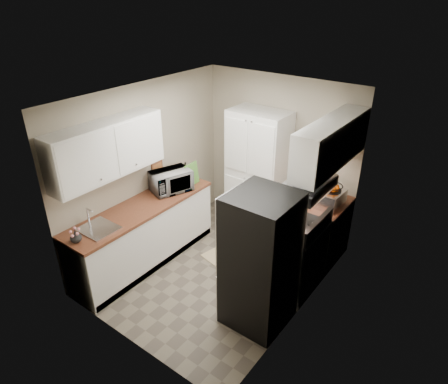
# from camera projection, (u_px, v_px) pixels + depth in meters

# --- Properties ---
(ground) EXTENTS (3.20, 3.20, 0.00)m
(ground) POSITION_uv_depth(u_px,v_px,m) (217.00, 270.00, 5.73)
(ground) COLOR #665B4C
(ground) RESTS_ON ground
(room_shell) EXTENTS (2.64, 3.24, 2.52)m
(room_shell) POSITION_uv_depth(u_px,v_px,m) (215.00, 167.00, 4.97)
(room_shell) COLOR #B3AB91
(room_shell) RESTS_ON ground
(pantry_cabinet) EXTENTS (0.90, 0.55, 2.00)m
(pantry_cabinet) POSITION_uv_depth(u_px,v_px,m) (257.00, 173.00, 6.30)
(pantry_cabinet) COLOR white
(pantry_cabinet) RESTS_ON ground
(base_cabinet_left) EXTENTS (0.60, 2.30, 0.88)m
(base_cabinet_left) POSITION_uv_depth(u_px,v_px,m) (144.00, 235.00, 5.74)
(base_cabinet_left) COLOR white
(base_cabinet_left) RESTS_ON ground
(countertop_left) EXTENTS (0.63, 2.33, 0.04)m
(countertop_left) POSITION_uv_depth(u_px,v_px,m) (141.00, 207.00, 5.53)
(countertop_left) COLOR brown
(countertop_left) RESTS_ON base_cabinet_left
(base_cabinet_right) EXTENTS (0.60, 0.80, 0.88)m
(base_cabinet_right) POSITION_uv_depth(u_px,v_px,m) (320.00, 231.00, 5.84)
(base_cabinet_right) COLOR white
(base_cabinet_right) RESTS_ON ground
(countertop_right) EXTENTS (0.63, 0.83, 0.04)m
(countertop_right) POSITION_uv_depth(u_px,v_px,m) (324.00, 203.00, 5.63)
(countertop_right) COLOR brown
(countertop_right) RESTS_ON base_cabinet_right
(electric_range) EXTENTS (0.71, 0.78, 1.13)m
(electric_range) POSITION_uv_depth(u_px,v_px,m) (293.00, 255.00, 5.26)
(electric_range) COLOR #B7B7BC
(electric_range) RESTS_ON ground
(refrigerator) EXTENTS (0.70, 0.72, 1.70)m
(refrigerator) POSITION_uv_depth(u_px,v_px,m) (260.00, 261.00, 4.54)
(refrigerator) COLOR #B7B7BC
(refrigerator) RESTS_ON ground
(microwave) EXTENTS (0.56, 0.67, 0.32)m
(microwave) POSITION_uv_depth(u_px,v_px,m) (171.00, 181.00, 5.86)
(microwave) COLOR #B9B9BE
(microwave) RESTS_ON countertop_left
(wine_bottle) EXTENTS (0.07, 0.07, 0.29)m
(wine_bottle) POSITION_uv_depth(u_px,v_px,m) (186.00, 173.00, 6.16)
(wine_bottle) COLOR black
(wine_bottle) RESTS_ON countertop_left
(flower_vase) EXTENTS (0.16, 0.16, 0.14)m
(flower_vase) POSITION_uv_depth(u_px,v_px,m) (76.00, 237.00, 4.73)
(flower_vase) COLOR silver
(flower_vase) RESTS_ON countertop_left
(cutting_board) EXTENTS (0.03, 0.27, 0.34)m
(cutting_board) POSITION_uv_depth(u_px,v_px,m) (192.00, 174.00, 6.04)
(cutting_board) COLOR #4C8A31
(cutting_board) RESTS_ON countertop_left
(toaster_oven) EXTENTS (0.34, 0.42, 0.23)m
(toaster_oven) POSITION_uv_depth(u_px,v_px,m) (330.00, 199.00, 5.47)
(toaster_oven) COLOR silver
(toaster_oven) RESTS_ON countertop_right
(fruit_basket) EXTENTS (0.30, 0.30, 0.12)m
(fruit_basket) POSITION_uv_depth(u_px,v_px,m) (332.00, 186.00, 5.41)
(fruit_basket) COLOR #D54B00
(fruit_basket) RESTS_ON toaster_oven
(kitchen_mat) EXTENTS (0.75, 1.01, 0.01)m
(kitchen_mat) POSITION_uv_depth(u_px,v_px,m) (235.00, 252.00, 6.11)
(kitchen_mat) COLOR tan
(kitchen_mat) RESTS_ON ground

